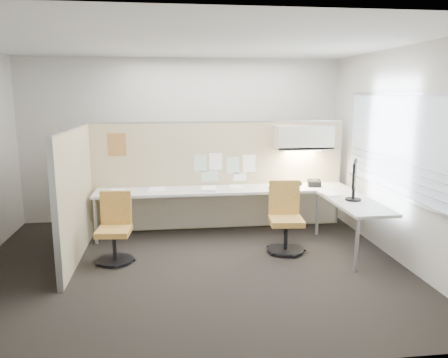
{
  "coord_description": "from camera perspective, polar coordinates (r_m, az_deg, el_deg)",
  "views": [
    {
      "loc": [
        -0.25,
        -5.37,
        2.21
      ],
      "look_at": [
        0.54,
        0.8,
        0.98
      ],
      "focal_mm": 35.0,
      "sensor_mm": 36.0,
      "label": 1
    }
  ],
  "objects": [
    {
      "name": "chair_left",
      "position": [
        6.01,
        -14.07,
        -6.45
      ],
      "size": [
        0.48,
        0.49,
        0.91
      ],
      "rotation": [
        0.0,
        0.0,
        -0.09
      ],
      "color": "black",
      "rests_on": "floor"
    },
    {
      "name": "coat_hook",
      "position": [
        5.54,
        -21.12,
        2.08
      ],
      "size": [
        0.18,
        0.49,
        1.44
      ],
      "color": "silver",
      "rests_on": "partition_left"
    },
    {
      "name": "partition_back",
      "position": [
        7.15,
        -0.72,
        0.4
      ],
      "size": [
        4.1,
        0.06,
        1.75
      ],
      "primitive_type": "cube",
      "color": "tan",
      "rests_on": "floor"
    },
    {
      "name": "paper_stack_4",
      "position": [
        6.99,
        6.7,
        -1.04
      ],
      "size": [
        0.25,
        0.32,
        0.02
      ],
      "primitive_type": "cube",
      "rotation": [
        0.0,
        0.0,
        0.07
      ],
      "color": "white",
      "rests_on": "desk"
    },
    {
      "name": "paper_stack_0",
      "position": [
        6.8,
        -13.72,
        -1.59
      ],
      "size": [
        0.24,
        0.31,
        0.03
      ],
      "primitive_type": "cube",
      "rotation": [
        0.0,
        0.0,
        0.02
      ],
      "color": "white",
      "rests_on": "desk"
    },
    {
      "name": "phone",
      "position": [
        7.18,
        11.68,
        -0.53
      ],
      "size": [
        0.24,
        0.23,
        0.12
      ],
      "rotation": [
        0.0,
        0.0,
        -0.21
      ],
      "color": "black",
      "rests_on": "desk"
    },
    {
      "name": "floor",
      "position": [
        5.82,
        -4.35,
        -11.24
      ],
      "size": [
        5.5,
        4.5,
        0.01
      ],
      "primitive_type": "cube",
      "color": "black",
      "rests_on": "ground"
    },
    {
      "name": "paper_stack_2",
      "position": [
        6.74,
        -1.98,
        -1.32
      ],
      "size": [
        0.27,
        0.33,
        0.05
      ],
      "primitive_type": "cube",
      "rotation": [
        0.0,
        0.0,
        -0.14
      ],
      "color": "white",
      "rests_on": "desk"
    },
    {
      "name": "paper_stack_1",
      "position": [
        6.83,
        -8.76,
        -1.37
      ],
      "size": [
        0.25,
        0.32,
        0.02
      ],
      "primitive_type": "cube",
      "rotation": [
        0.0,
        0.0,
        -0.07
      ],
      "color": "white",
      "rests_on": "desk"
    },
    {
      "name": "wall_right",
      "position": [
        6.21,
        21.72,
        2.88
      ],
      "size": [
        0.02,
        4.5,
        2.8
      ],
      "primitive_type": "cube",
      "color": "beige",
      "rests_on": "ground"
    },
    {
      "name": "partition_left",
      "position": [
        6.15,
        -18.82,
        -1.97
      ],
      "size": [
        0.06,
        2.2,
        1.75
      ],
      "primitive_type": "cube",
      "color": "tan",
      "rests_on": "floor"
    },
    {
      "name": "task_light_strip",
      "position": [
        7.16,
        10.29,
        3.69
      ],
      "size": [
        0.6,
        0.06,
        0.02
      ],
      "primitive_type": "cube",
      "color": "#FFEABF",
      "rests_on": "overhead_bin"
    },
    {
      "name": "wall_back",
      "position": [
        7.67,
        -5.39,
        5.06
      ],
      "size": [
        5.5,
        0.02,
        2.8
      ],
      "primitive_type": "cube",
      "color": "beige",
      "rests_on": "ground"
    },
    {
      "name": "pinned_papers",
      "position": [
        7.09,
        -0.05,
        1.62
      ],
      "size": [
        1.01,
        0.0,
        0.47
      ],
      "color": "#8CBF8C",
      "rests_on": "partition_back"
    },
    {
      "name": "paper_stack_3",
      "position": [
        6.96,
        1.65,
        -1.06
      ],
      "size": [
        0.27,
        0.33,
        0.01
      ],
      "primitive_type": "cube",
      "rotation": [
        0.0,
        0.0,
        -0.16
      ],
      "color": "white",
      "rests_on": "desk"
    },
    {
      "name": "poster",
      "position": [
        7.03,
        -13.81,
        4.4
      ],
      "size": [
        0.28,
        0.0,
        0.35
      ],
      "primitive_type": "cube",
      "color": "orange",
      "rests_on": "partition_back"
    },
    {
      "name": "ceiling",
      "position": [
        5.41,
        -4.8,
        17.45
      ],
      "size": [
        5.5,
        4.5,
        0.01
      ],
      "primitive_type": "cube",
      "color": "white",
      "rests_on": "wall_back"
    },
    {
      "name": "chair_right",
      "position": [
        6.25,
        8.0,
        -5.25
      ],
      "size": [
        0.51,
        0.53,
        0.98
      ],
      "rotation": [
        0.0,
        0.0,
        -0.1
      ],
      "color": "black",
      "rests_on": "floor"
    },
    {
      "name": "window_pane",
      "position": [
        6.18,
        21.62,
        4.26
      ],
      "size": [
        0.01,
        2.8,
        1.3
      ],
      "primitive_type": "cube",
      "color": "#939EAB",
      "rests_on": "wall_right"
    },
    {
      "name": "monitor",
      "position": [
        6.32,
        16.66,
        0.13
      ],
      "size": [
        0.27,
        0.49,
        0.55
      ],
      "rotation": [
        0.0,
        0.0,
        1.11
      ],
      "color": "black",
      "rests_on": "desk"
    },
    {
      "name": "paper_stack_5",
      "position": [
        6.65,
        13.76,
        -1.93
      ],
      "size": [
        0.26,
        0.33,
        0.02
      ],
      "primitive_type": "cube",
      "rotation": [
        0.0,
        0.0,
        0.12
      ],
      "color": "white",
      "rests_on": "desk"
    },
    {
      "name": "stapler",
      "position": [
        7.07,
        7.37,
        -0.8
      ],
      "size": [
        0.14,
        0.06,
        0.05
      ],
      "primitive_type": "cube",
      "rotation": [
        0.0,
        0.0,
        0.14
      ],
      "color": "black",
      "rests_on": "desk"
    },
    {
      "name": "overhead_bin",
      "position": [
        7.13,
        10.35,
        5.36
      ],
      "size": [
        0.9,
        0.36,
        0.38
      ],
      "primitive_type": "cube",
      "color": "beige",
      "rests_on": "partition_back"
    },
    {
      "name": "wall_front",
      "position": [
        3.24,
        -2.61,
        -3.32
      ],
      "size": [
        5.5,
        0.02,
        2.8
      ],
      "primitive_type": "cube",
      "color": "beige",
      "rests_on": "ground"
    },
    {
      "name": "tape_dispenser",
      "position": [
        7.21,
        9.73,
        -0.59
      ],
      "size": [
        0.11,
        0.08,
        0.06
      ],
      "primitive_type": "cube",
      "rotation": [
        0.0,
        0.0,
        -0.22
      ],
      "color": "black",
      "rests_on": "desk"
    },
    {
      "name": "desk",
      "position": [
        6.8,
        2.93,
        -2.52
      ],
      "size": [
        4.0,
        2.07,
        0.73
      ],
      "color": "beige",
      "rests_on": "floor"
    }
  ]
}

